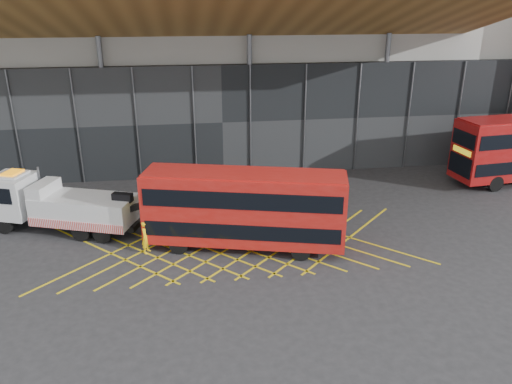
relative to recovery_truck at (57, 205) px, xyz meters
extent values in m
plane|color=#29292B|center=(7.94, -3.25, -1.58)|extent=(120.00, 120.00, 0.00)
cube|color=yellow|center=(3.14, -3.25, -1.57)|extent=(7.16, 7.16, 0.01)
cube|color=yellow|center=(3.14, -3.25, -1.57)|extent=(7.16, 7.16, 0.01)
cube|color=yellow|center=(4.74, -3.25, -1.57)|extent=(7.16, 7.16, 0.01)
cube|color=yellow|center=(4.74, -3.25, -1.57)|extent=(7.16, 7.16, 0.01)
cube|color=yellow|center=(6.34, -3.25, -1.57)|extent=(7.16, 7.16, 0.01)
cube|color=yellow|center=(6.34, -3.25, -1.57)|extent=(7.16, 7.16, 0.01)
cube|color=yellow|center=(7.94, -3.25, -1.57)|extent=(7.16, 7.16, 0.01)
cube|color=yellow|center=(7.94, -3.25, -1.57)|extent=(7.16, 7.16, 0.01)
cube|color=yellow|center=(9.54, -3.25, -1.57)|extent=(7.16, 7.16, 0.01)
cube|color=yellow|center=(9.54, -3.25, -1.57)|extent=(7.16, 7.16, 0.01)
cube|color=yellow|center=(11.14, -3.25, -1.57)|extent=(7.16, 7.16, 0.01)
cube|color=yellow|center=(11.14, -3.25, -1.57)|extent=(7.16, 7.16, 0.01)
cube|color=yellow|center=(12.74, -3.25, -1.57)|extent=(7.16, 7.16, 0.01)
cube|color=yellow|center=(12.74, -3.25, -1.57)|extent=(7.16, 7.16, 0.01)
cube|color=yellow|center=(14.34, -3.25, -1.57)|extent=(7.16, 7.16, 0.01)
cube|color=yellow|center=(14.34, -3.25, -1.57)|extent=(7.16, 7.16, 0.01)
cube|color=yellow|center=(15.94, -3.25, -1.57)|extent=(7.16, 7.16, 0.01)
cube|color=yellow|center=(15.94, -3.25, -1.57)|extent=(7.16, 7.16, 0.01)
cube|color=gray|center=(9.94, 15.75, 7.42)|extent=(55.00, 14.00, 18.00)
cube|color=black|center=(9.94, 8.45, 2.42)|extent=(55.00, 0.80, 8.00)
cube|color=brown|center=(7.94, 4.75, 9.92)|extent=(40.00, 11.93, 4.07)
cylinder|color=#595B60|center=(1.94, 8.25, 3.42)|extent=(0.36, 0.36, 10.00)
cylinder|color=#595B60|center=(11.94, 8.25, 3.42)|extent=(0.36, 0.36, 10.00)
cylinder|color=#595B60|center=(21.94, 8.25, 3.42)|extent=(0.36, 0.36, 10.00)
cube|color=black|center=(0.36, -0.12, -0.95)|extent=(8.34, 3.69, 0.31)
cube|color=silver|center=(-2.51, 0.89, 0.35)|extent=(2.78, 2.83, 2.33)
cube|color=red|center=(-3.57, 1.27, -0.81)|extent=(0.99, 2.27, 0.49)
cube|color=orange|center=(-2.34, 0.83, 1.73)|extent=(1.12, 1.28, 0.11)
cube|color=silver|center=(1.55, -0.54, -0.09)|extent=(5.99, 3.97, 1.44)
cube|color=red|center=(1.16, -1.63, -0.63)|extent=(5.26, 1.91, 0.49)
cube|color=silver|center=(-0.65, 0.24, 0.94)|extent=(1.56, 2.33, 0.63)
cube|color=black|center=(3.75, -1.32, 0.76)|extent=(1.16, 0.78, 0.45)
cube|color=black|center=(4.59, -1.62, 0.31)|extent=(1.95, 0.95, 0.97)
cylinder|color=black|center=(-3.00, 0.07, -1.08)|extent=(1.04, 0.63, 0.99)
cylinder|color=black|center=(-2.37, 1.84, -1.08)|extent=(1.04, 0.63, 0.99)
cylinder|color=black|center=(2.59, -1.91, -1.08)|extent=(1.04, 0.63, 0.99)
cylinder|color=black|center=(3.22, -0.13, -1.08)|extent=(1.04, 0.63, 0.99)
cylinder|color=#595B60|center=(-1.11, 1.35, 0.85)|extent=(0.13, 0.13, 1.97)
cube|color=#AD140F|center=(10.07, -3.56, 0.72)|extent=(10.54, 4.90, 3.62)
cube|color=black|center=(10.07, -3.56, -0.13)|extent=(10.16, 4.86, 0.79)
cube|color=black|center=(10.07, -3.56, 1.55)|extent=(10.16, 4.86, 0.89)
cube|color=black|center=(5.08, -2.25, -0.08)|extent=(0.59, 2.04, 1.21)
cube|color=black|center=(5.08, -2.25, 1.55)|extent=(0.59, 2.04, 0.89)
cube|color=yellow|center=(5.07, -2.25, 0.81)|extent=(0.48, 1.63, 0.33)
cube|color=#AD140F|center=(10.07, -3.56, 2.56)|extent=(10.29, 4.67, 0.11)
cylinder|color=black|center=(6.64, -3.74, -1.09)|extent=(1.01, 0.52, 0.97)
cylinder|color=black|center=(7.17, -1.72, -1.09)|extent=(1.01, 0.52, 0.97)
cylinder|color=black|center=(12.69, -5.32, -1.09)|extent=(1.01, 0.52, 0.97)
cylinder|color=black|center=(13.22, -3.31, -1.09)|extent=(1.01, 0.52, 0.97)
cube|color=black|center=(25.74, 3.11, 0.10)|extent=(0.30, 2.35, 1.36)
cube|color=black|center=(25.74, 3.11, 1.93)|extent=(0.30, 2.35, 1.00)
cube|color=yellow|center=(25.73, 3.11, 1.10)|extent=(0.25, 1.87, 0.37)
cylinder|color=black|center=(27.97, 2.15, -1.03)|extent=(1.12, 0.42, 1.09)
cylinder|color=black|center=(27.73, 4.51, -1.03)|extent=(1.12, 0.42, 1.09)
imported|color=yellow|center=(4.99, -3.37, -0.69)|extent=(0.63, 0.75, 1.77)
camera|label=1|loc=(7.28, -26.94, 10.78)|focal=35.00mm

